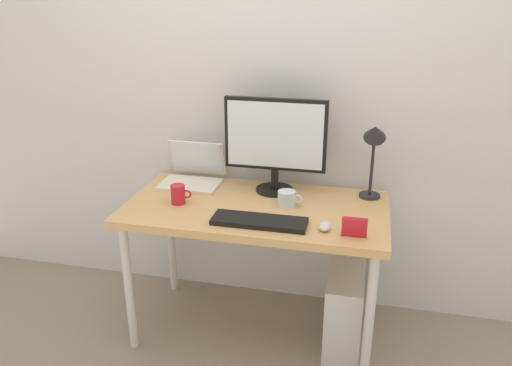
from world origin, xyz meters
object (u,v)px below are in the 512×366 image
object	(u,v)px
laptop	(193,173)
monitor	(275,140)
desk_lamp	(374,144)
computer_tower	(344,311)
keyboard	(259,221)
glass_cup	(287,199)
coffee_mug	(178,194)
photo_frame	(354,227)
desk	(256,218)
mouse	(325,226)

from	to	relation	value
laptop	monitor	bearing A→B (deg)	-2.59
desk_lamp	computer_tower	distance (m)	0.87
keyboard	glass_cup	size ratio (longest dim) A/B	3.57
glass_cup	desk_lamp	bearing A→B (deg)	25.00
keyboard	coffee_mug	world-z (taller)	coffee_mug
monitor	photo_frame	distance (m)	0.67
desk	desk_lamp	size ratio (longest dim) A/B	3.08
laptop	coffee_mug	bearing A→B (deg)	-84.97
mouse	glass_cup	world-z (taller)	glass_cup
glass_cup	photo_frame	distance (m)	0.43
monitor	mouse	world-z (taller)	monitor
glass_cup	computer_tower	size ratio (longest dim) A/B	0.29
desk_lamp	laptop	bearing A→B (deg)	178.78
mouse	photo_frame	bearing A→B (deg)	-18.42
laptop	keyboard	distance (m)	0.64
coffee_mug	computer_tower	size ratio (longest dim) A/B	0.26
monitor	coffee_mug	bearing A→B (deg)	-148.36
glass_cup	laptop	bearing A→B (deg)	159.85
desk	desk_lamp	distance (m)	0.70
keyboard	laptop	bearing A→B (deg)	137.67
keyboard	glass_cup	world-z (taller)	glass_cup
desk	keyboard	bearing A→B (deg)	-72.90
desk_lamp	coffee_mug	size ratio (longest dim) A/B	3.95
mouse	coffee_mug	bearing A→B (deg)	169.91
desk_lamp	keyboard	distance (m)	0.70
coffee_mug	glass_cup	distance (m)	0.55
monitor	glass_cup	distance (m)	0.32
desk	laptop	size ratio (longest dim) A/B	4.07
desk_lamp	keyboard	size ratio (longest dim) A/B	0.96
desk_lamp	keyboard	bearing A→B (deg)	-139.99
laptop	coffee_mug	distance (m)	0.29
keyboard	monitor	bearing A→B (deg)	91.14
laptop	mouse	bearing A→B (deg)	-28.80
coffee_mug	mouse	bearing A→B (deg)	-10.09
keyboard	computer_tower	world-z (taller)	keyboard
desk_lamp	keyboard	xyz separation A→B (m)	(-0.49, -0.41, -0.29)
mouse	desk	bearing A→B (deg)	151.67
glass_cup	keyboard	bearing A→B (deg)	-111.83
desk	coffee_mug	bearing A→B (deg)	-170.89
monitor	glass_cup	bearing A→B (deg)	-62.16
laptop	photo_frame	bearing A→B (deg)	-27.39
coffee_mug	desk	bearing A→B (deg)	9.11
coffee_mug	photo_frame	xyz separation A→B (m)	(0.88, -0.18, -0.00)
mouse	glass_cup	bearing A→B (deg)	133.86
desk	laptop	distance (m)	0.49
keyboard	desk	bearing A→B (deg)	107.10
photo_frame	computer_tower	distance (m)	0.62
coffee_mug	glass_cup	xyz separation A→B (m)	(0.54, 0.09, -0.01)
coffee_mug	laptop	bearing A→B (deg)	95.03
desk	coffee_mug	world-z (taller)	coffee_mug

